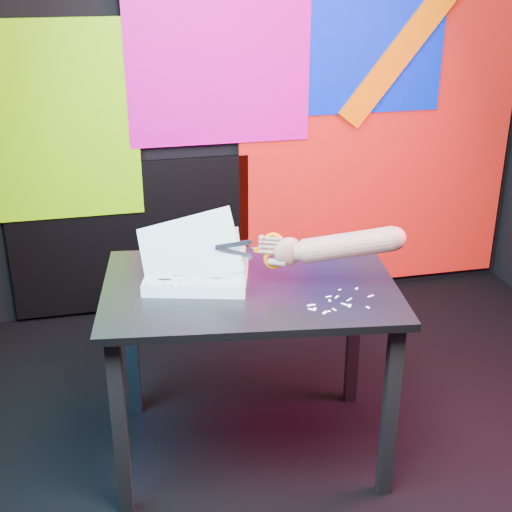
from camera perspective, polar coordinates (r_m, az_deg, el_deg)
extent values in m
cube|color=black|center=(3.04, 7.47, -15.56)|extent=(3.00, 3.00, 0.01)
cube|color=black|center=(3.84, 0.71, 15.18)|extent=(3.00, 0.01, 2.70)
cube|color=red|center=(4.11, 9.71, 8.29)|extent=(1.60, 0.02, 1.60)
cube|color=#001AC9|center=(3.95, 9.00, 16.60)|extent=(0.85, 0.02, 0.75)
cube|color=#C8017E|center=(3.74, -2.96, 14.93)|extent=(0.95, 0.02, 0.80)
cube|color=#6BC703|center=(3.74, -15.24, 10.25)|extent=(0.75, 0.02, 1.00)
cube|color=#E35600|center=(4.04, 13.37, 17.86)|extent=(0.91, 0.02, 1.11)
cube|color=black|center=(3.94, -9.91, 1.48)|extent=(1.30, 0.02, 0.85)
cube|color=black|center=(2.61, -10.84, -13.30)|extent=(0.06, 0.06, 0.72)
cube|color=black|center=(3.11, -9.94, -6.65)|extent=(0.06, 0.06, 0.72)
cube|color=black|center=(2.68, 10.68, -12.15)|extent=(0.06, 0.06, 0.72)
cube|color=black|center=(3.17, 7.82, -5.87)|extent=(0.06, 0.06, 0.72)
cube|color=#252525|center=(2.66, -0.52, -2.54)|extent=(1.17, 0.86, 0.03)
cube|color=silver|center=(2.67, -4.75, -1.67)|extent=(0.43, 0.36, 0.04)
cube|color=silver|center=(2.66, -4.77, -1.22)|extent=(0.43, 0.36, 0.00)
cube|color=silver|center=(2.66, -4.77, -1.13)|extent=(0.41, 0.34, 0.11)
cube|color=silver|center=(2.66, -5.05, -0.55)|extent=(0.38, 0.31, 0.20)
cube|color=silver|center=(2.65, -5.35, 0.49)|extent=(0.37, 0.25, 0.28)
cylinder|color=black|center=(2.57, -8.80, -2.30)|extent=(0.01, 0.01, 0.00)
cylinder|color=black|center=(2.57, -8.13, -2.32)|extent=(0.01, 0.01, 0.00)
cylinder|color=black|center=(2.56, -7.46, -2.33)|extent=(0.01, 0.01, 0.00)
cylinder|color=black|center=(2.56, -6.78, -2.34)|extent=(0.01, 0.01, 0.00)
cylinder|color=black|center=(2.55, -6.10, -2.36)|extent=(0.01, 0.01, 0.00)
cylinder|color=black|center=(2.55, -5.42, -2.37)|extent=(0.01, 0.01, 0.00)
cylinder|color=black|center=(2.55, -4.74, -2.38)|extent=(0.01, 0.01, 0.00)
cylinder|color=black|center=(2.54, -4.05, -2.39)|extent=(0.01, 0.01, 0.00)
cylinder|color=black|center=(2.54, -3.37, -2.41)|extent=(0.01, 0.01, 0.00)
cylinder|color=black|center=(2.54, -2.68, -2.42)|extent=(0.01, 0.01, 0.00)
cylinder|color=black|center=(2.53, -1.99, -2.43)|extent=(0.01, 0.01, 0.00)
cylinder|color=black|center=(2.53, -1.30, -2.44)|extent=(0.01, 0.01, 0.00)
cylinder|color=black|center=(2.80, -7.91, -0.08)|extent=(0.01, 0.01, 0.00)
cylinder|color=black|center=(2.79, -7.29, -0.09)|extent=(0.01, 0.01, 0.00)
cylinder|color=black|center=(2.79, -6.67, -0.10)|extent=(0.01, 0.01, 0.00)
cylinder|color=black|center=(2.78, -6.05, -0.11)|extent=(0.01, 0.01, 0.00)
cylinder|color=black|center=(2.78, -5.43, -0.11)|extent=(0.01, 0.01, 0.00)
cylinder|color=black|center=(2.77, -4.80, -0.12)|extent=(0.01, 0.01, 0.00)
cylinder|color=black|center=(2.77, -4.17, -0.13)|extent=(0.01, 0.01, 0.00)
cylinder|color=black|center=(2.77, -3.54, -0.14)|extent=(0.01, 0.01, 0.00)
cylinder|color=black|center=(2.77, -2.91, -0.15)|extent=(0.01, 0.01, 0.00)
cylinder|color=black|center=(2.76, -2.28, -0.16)|extent=(0.01, 0.01, 0.00)
cylinder|color=black|center=(2.76, -1.65, -0.17)|extent=(0.01, 0.01, 0.00)
cylinder|color=black|center=(2.76, -1.02, -0.18)|extent=(0.01, 0.01, 0.00)
cube|color=black|center=(2.71, -6.50, -0.74)|extent=(0.07, 0.03, 0.00)
cube|color=black|center=(2.68, -4.29, -0.94)|extent=(0.05, 0.02, 0.00)
cube|color=black|center=(2.63, -5.71, -1.54)|extent=(0.09, 0.03, 0.00)
cube|color=black|center=(2.60, -3.20, -1.76)|extent=(0.04, 0.02, 0.00)
cube|color=black|center=(2.60, -7.32, -1.87)|extent=(0.05, 0.02, 0.00)
cube|color=#9FA1AF|center=(2.60, -1.81, 0.92)|extent=(0.13, 0.05, 0.05)
cube|color=#9FA1AF|center=(2.61, -1.81, 0.31)|extent=(0.13, 0.05, 0.05)
cylinder|color=#9FA1AF|center=(2.60, -0.34, 0.53)|extent=(0.02, 0.02, 0.01)
cube|color=#EE5A00|center=(2.60, 0.20, 0.36)|extent=(0.05, 0.03, 0.02)
cube|color=#EE5A00|center=(2.59, 0.20, 0.62)|extent=(0.05, 0.03, 0.02)
torus|color=#EE5A00|center=(2.57, 1.42, 1.13)|extent=(0.07, 0.04, 0.07)
torus|color=#EE5A00|center=(2.60, 1.40, -0.29)|extent=(0.07, 0.04, 0.07)
ellipsoid|color=brown|center=(2.58, 2.61, 0.35)|extent=(0.11, 0.06, 0.11)
cylinder|color=brown|center=(2.59, 1.41, 0.33)|extent=(0.08, 0.05, 0.02)
cylinder|color=brown|center=(2.58, 1.41, 0.73)|extent=(0.08, 0.05, 0.02)
cylinder|color=brown|center=(2.57, 1.42, 1.09)|extent=(0.07, 0.04, 0.02)
cylinder|color=brown|center=(2.57, 1.42, 1.41)|extent=(0.07, 0.04, 0.02)
cylinder|color=brown|center=(2.59, 1.72, -0.52)|extent=(0.07, 0.06, 0.03)
cylinder|color=brown|center=(2.57, 3.77, 0.36)|extent=(0.08, 0.09, 0.07)
cylinder|color=brown|center=(2.55, 7.37, 0.87)|extent=(0.35, 0.21, 0.16)
sphere|color=brown|center=(2.54, 11.02, 1.39)|extent=(0.08, 0.08, 0.08)
cube|color=white|center=(2.57, 5.83, -3.24)|extent=(0.02, 0.01, 0.00)
cube|color=white|center=(2.47, 5.76, -4.42)|extent=(0.02, 0.01, 0.00)
cube|color=white|center=(2.49, 6.29, -4.28)|extent=(0.01, 0.02, 0.00)
cube|color=white|center=(2.52, 8.94, -4.07)|extent=(0.01, 0.02, 0.00)
cube|color=white|center=(2.53, 7.07, -3.83)|extent=(0.02, 0.02, 0.00)
cube|color=white|center=(2.63, 6.71, -2.69)|extent=(0.01, 0.01, 0.00)
cube|color=white|center=(2.48, 4.38, -4.26)|extent=(0.02, 0.02, 0.00)
cube|color=white|center=(2.52, 7.49, -3.96)|extent=(0.02, 0.02, 0.00)
cube|color=white|center=(2.51, 4.43, -3.94)|extent=(0.03, 0.01, 0.00)
cube|color=white|center=(2.57, 6.48, -3.27)|extent=(0.02, 0.02, 0.00)
cube|color=white|center=(2.60, 9.17, -3.18)|extent=(0.03, 0.01, 0.00)
cube|color=white|center=(2.64, 8.05, -2.59)|extent=(0.02, 0.02, 0.00)
cube|color=white|center=(2.54, 5.92, -3.57)|extent=(0.01, 0.02, 0.00)
cube|color=white|center=(2.56, 7.48, -3.46)|extent=(0.03, 0.02, 0.00)
cube|color=white|center=(2.48, 4.71, -4.27)|extent=(0.02, 0.02, 0.00)
cube|color=white|center=(2.46, 5.54, -4.51)|extent=(0.03, 0.02, 0.00)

